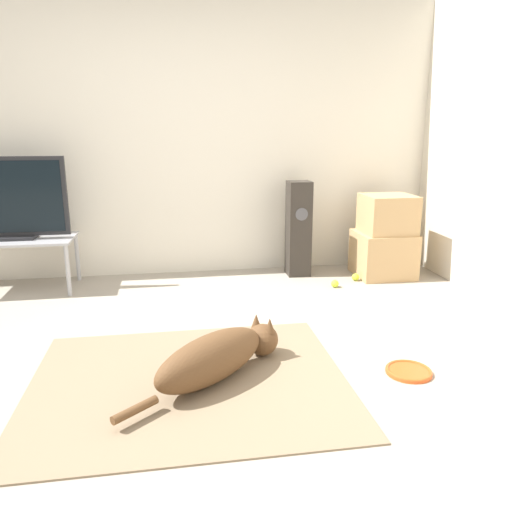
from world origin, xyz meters
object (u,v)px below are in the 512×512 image
Objects in this scene: floor_speaker at (298,229)px; frisbee at (409,371)px; tv_stand at (18,245)px; tv at (12,199)px; dog at (219,356)px; cardboard_box_upper at (388,214)px; tennis_ball_by_boxes at (335,284)px; tennis_ball_near_speaker at (355,277)px; cardboard_box_lower at (383,254)px.

frisbee is at bearing -86.06° from floor_speaker.
tv is (0.00, 0.00, 0.39)m from tv_stand.
dog is 2.06× the size of cardboard_box_upper.
tennis_ball_by_boxes is at bearing -154.58° from cardboard_box_upper.
tv_stand is 13.80× the size of tennis_ball_by_boxes.
tv_stand is at bearing 129.38° from dog.
tennis_ball_by_boxes and tennis_ball_near_speaker have the same top height.
cardboard_box_upper is 0.51× the size of floor_speaker.
cardboard_box_lower is at bearing 26.59° from tennis_ball_by_boxes.
tv is at bearing 129.34° from dog.
cardboard_box_lower reaches higher than tennis_ball_near_speaker.
tv_stand is (-3.23, 0.10, -0.19)m from cardboard_box_upper.
cardboard_box_lower is at bearing -1.67° from tv_stand.
frisbee is 0.28× the size of tv_stand.
tv_stand is at bearing 178.23° from cardboard_box_upper.
frisbee is at bearing -109.42° from cardboard_box_upper.
tennis_ball_near_speaker is (2.91, -0.21, -0.36)m from tv_stand.
frisbee is 1.77m from tennis_ball_near_speaker.
tv_stand is 0.39m from tv.
cardboard_box_lower is (1.70, 1.75, 0.06)m from dog.
cardboard_box_lower is 0.83m from floor_speaker.
frisbee is 3.25m from tv_stand.
tennis_ball_by_boxes is (-0.57, -0.27, -0.55)m from cardboard_box_upper.
tennis_ball_near_speaker reaches higher than frisbee.
tv is (-2.44, -0.07, 0.34)m from floor_speaker.
tennis_ball_by_boxes is (0.08, 1.58, 0.02)m from frisbee.
cardboard_box_lower is 0.64m from tennis_ball_by_boxes.
cardboard_box_upper is 0.51× the size of tv.
cardboard_box_upper reaches higher than tennis_ball_by_boxes.
dog is at bearing -134.62° from cardboard_box_upper.
floor_speaker is (-0.77, 0.17, 0.23)m from cardboard_box_lower.
tennis_ball_near_speaker is (-0.31, -0.12, -0.17)m from cardboard_box_lower.
tennis_ball_by_boxes is at bearing -7.92° from tv_stand.
cardboard_box_upper is 6.73× the size of tennis_ball_by_boxes.
cardboard_box_lower reaches higher than frisbee.
cardboard_box_lower is 0.55× the size of tv_stand.
cardboard_box_upper is 6.73× the size of tennis_ball_near_speaker.
tv_stand is at bearing 172.08° from tennis_ball_by_boxes.
tennis_ball_by_boxes is at bearing 52.00° from dog.
cardboard_box_upper is (0.02, -0.01, 0.38)m from cardboard_box_lower.
tennis_ball_by_boxes is (1.15, 1.47, -0.11)m from dog.
tennis_ball_near_speaker is (0.25, 0.16, 0.00)m from tennis_ball_by_boxes.
cardboard_box_lower is 0.38m from cardboard_box_upper.
cardboard_box_upper is 0.84m from tennis_ball_by_boxes.
tv is 3.01m from tennis_ball_near_speaker.
tv_stand is (-2.44, -0.08, -0.04)m from floor_speaker.
frisbee is at bearing -37.08° from tv_stand.
cardboard_box_lower is at bearing 158.78° from cardboard_box_upper.
floor_speaker is 13.31× the size of tennis_ball_by_boxes.
frisbee is 2.04m from cardboard_box_upper.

